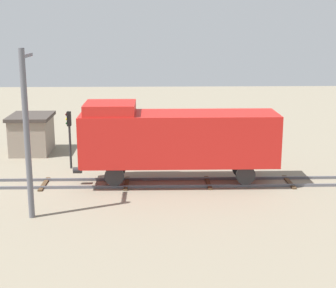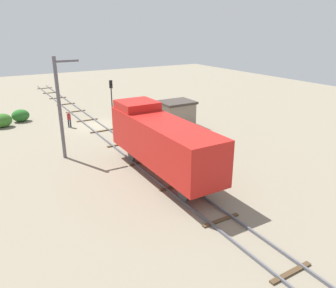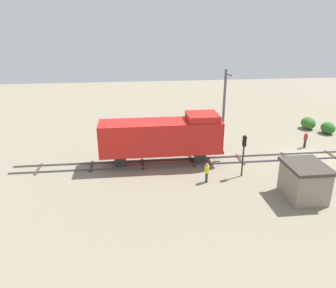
{
  "view_description": "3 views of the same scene",
  "coord_description": "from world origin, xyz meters",
  "px_view_note": "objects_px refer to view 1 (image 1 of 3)",
  "views": [
    {
      "loc": [
        28.38,
        13.46,
        9.21
      ],
      "look_at": [
        1.12,
        14.2,
        2.64
      ],
      "focal_mm": 55.0,
      "sensor_mm": 36.0,
      "label": 1
    },
    {
      "loc": [
        10.4,
        33.14,
        10.09
      ],
      "look_at": [
        -1.22,
        13.54,
        1.87
      ],
      "focal_mm": 35.0,
      "sensor_mm": 36.0,
      "label": 2
    },
    {
      "loc": [
        -28.15,
        17.47,
        12.64
      ],
      "look_at": [
        0.69,
        14.08,
        1.69
      ],
      "focal_mm": 35.0,
      "sensor_mm": 36.0,
      "label": 3
    }
  ],
  "objects_px": {
    "traffic_signal_mid": "(69,129)",
    "locomotive": "(176,137)",
    "catenary_mast": "(27,130)",
    "worker_by_signal": "(123,150)",
    "relay_hut": "(32,134)"
  },
  "relations": [
    {
      "from": "traffic_signal_mid",
      "to": "locomotive",
      "type": "bearing_deg",
      "value": 62.58
    },
    {
      "from": "catenary_mast",
      "to": "traffic_signal_mid",
      "type": "bearing_deg",
      "value": 176.21
    },
    {
      "from": "worker_by_signal",
      "to": "relay_hut",
      "type": "height_order",
      "value": "relay_hut"
    },
    {
      "from": "catenary_mast",
      "to": "relay_hut",
      "type": "height_order",
      "value": "catenary_mast"
    },
    {
      "from": "locomotive",
      "to": "relay_hut",
      "type": "bearing_deg",
      "value": -127.09
    },
    {
      "from": "worker_by_signal",
      "to": "relay_hut",
      "type": "distance_m",
      "value": 7.46
    },
    {
      "from": "worker_by_signal",
      "to": "catenary_mast",
      "type": "relative_size",
      "value": 0.21
    },
    {
      "from": "locomotive",
      "to": "relay_hut",
      "type": "height_order",
      "value": "locomotive"
    },
    {
      "from": "locomotive",
      "to": "catenary_mast",
      "type": "xyz_separation_m",
      "value": [
        4.94,
        -7.11,
        1.49
      ]
    },
    {
      "from": "locomotive",
      "to": "worker_by_signal",
      "type": "height_order",
      "value": "locomotive"
    },
    {
      "from": "relay_hut",
      "to": "locomotive",
      "type": "bearing_deg",
      "value": 52.91
    },
    {
      "from": "worker_by_signal",
      "to": "catenary_mast",
      "type": "distance_m",
      "value": 10.45
    },
    {
      "from": "locomotive",
      "to": "traffic_signal_mid",
      "type": "height_order",
      "value": "locomotive"
    },
    {
      "from": "traffic_signal_mid",
      "to": "catenary_mast",
      "type": "height_order",
      "value": "catenary_mast"
    },
    {
      "from": "traffic_signal_mid",
      "to": "relay_hut",
      "type": "bearing_deg",
      "value": -140.59
    }
  ]
}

